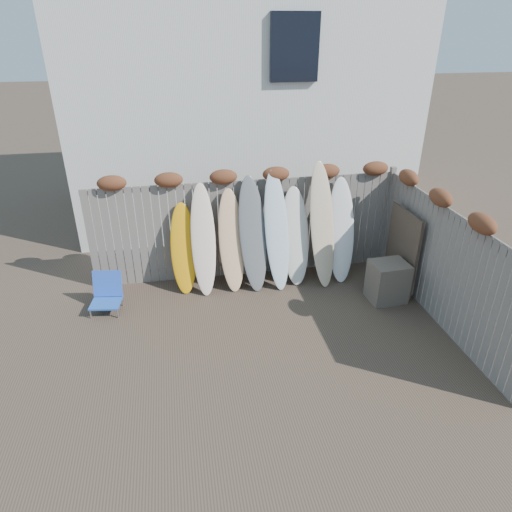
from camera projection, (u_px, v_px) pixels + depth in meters
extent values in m
plane|color=#493A2D|center=(270.00, 344.00, 7.40)|extent=(80.00, 80.00, 0.00)
cube|color=slate|center=(245.00, 229.00, 9.04)|extent=(6.00, 0.10, 2.00)
cube|color=slate|center=(387.00, 216.00, 9.50)|extent=(0.10, 0.10, 2.10)
ellipsoid|color=brown|center=(112.00, 183.00, 8.11)|extent=(0.52, 0.28, 0.28)
ellipsoid|color=brown|center=(169.00, 180.00, 8.27)|extent=(0.52, 0.28, 0.28)
ellipsoid|color=brown|center=(223.00, 177.00, 8.44)|extent=(0.52, 0.28, 0.28)
ellipsoid|color=brown|center=(276.00, 174.00, 8.60)|extent=(0.52, 0.28, 0.28)
ellipsoid|color=brown|center=(327.00, 171.00, 8.76)|extent=(0.52, 0.28, 0.28)
ellipsoid|color=brown|center=(376.00, 168.00, 8.92)|extent=(0.52, 0.28, 0.28)
cube|color=slate|center=(444.00, 268.00, 7.60)|extent=(0.10, 4.40, 2.00)
ellipsoid|color=brown|center=(482.00, 224.00, 6.48)|extent=(0.28, 0.56, 0.28)
ellipsoid|color=brown|center=(441.00, 198.00, 7.44)|extent=(0.28, 0.56, 0.28)
ellipsoid|color=brown|center=(409.00, 177.00, 8.40)|extent=(0.28, 0.56, 0.28)
cube|color=silver|center=(238.00, 94.00, 11.79)|extent=(8.00, 5.00, 6.00)
cube|color=black|center=(295.00, 47.00, 9.14)|extent=(1.00, 0.12, 1.30)
cube|color=blue|center=(106.00, 303.00, 8.13)|extent=(0.57, 0.52, 0.03)
cube|color=blue|center=(107.00, 283.00, 8.23)|extent=(0.53, 0.23, 0.47)
cylinder|color=#B4B5BC|center=(91.00, 314.00, 7.99)|extent=(0.03, 0.03, 0.19)
cylinder|color=#ACABB3|center=(97.00, 302.00, 8.33)|extent=(0.03, 0.03, 0.19)
cylinder|color=silver|center=(118.00, 313.00, 8.01)|extent=(0.03, 0.03, 0.19)
cylinder|color=#AEADB4|center=(122.00, 301.00, 8.35)|extent=(0.03, 0.03, 0.19)
cube|color=#6A5A4F|center=(388.00, 282.00, 8.42)|extent=(0.68, 0.58, 0.76)
cube|color=brown|center=(402.00, 250.00, 8.65)|extent=(0.08, 1.06, 1.58)
ellipsoid|color=#F9A30B|center=(183.00, 249.00, 8.60)|extent=(0.52, 0.64, 1.69)
ellipsoid|color=#FCE3C9|center=(203.00, 240.00, 8.51)|extent=(0.49, 0.74, 2.05)
ellipsoid|color=#E49270|center=(232.00, 241.00, 8.64)|extent=(0.49, 0.69, 1.91)
ellipsoid|color=#595C5F|center=(253.00, 234.00, 8.63)|extent=(0.58, 0.80, 2.14)
ellipsoid|color=silver|center=(277.00, 231.00, 8.67)|extent=(0.53, 0.82, 2.22)
ellipsoid|color=silver|center=(295.00, 236.00, 8.87)|extent=(0.54, 0.67, 1.87)
ellipsoid|color=beige|center=(322.00, 225.00, 8.76)|extent=(0.53, 0.85, 2.35)
ellipsoid|color=white|center=(341.00, 231.00, 8.96)|extent=(0.59, 0.75, 2.01)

